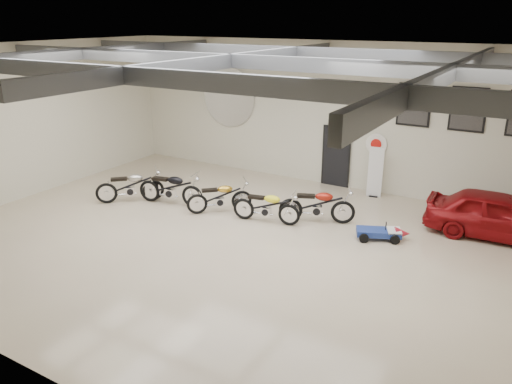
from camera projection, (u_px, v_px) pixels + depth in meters
The scene contains 18 objects.
floor at pixel (233, 244), 13.34m from camera, with size 16.00×12.00×0.01m, color #C1B093.
ceiling at pixel (230, 50), 11.67m from camera, with size 16.00×12.00×0.01m, color gray.
back_wall at pixel (325, 115), 17.38m from camera, with size 16.00×0.02×5.00m, color beige.
left_wall at pixel (27, 121), 16.32m from camera, with size 0.02×12.00×5.00m, color beige.
ceiling_beams at pixel (230, 61), 11.75m from camera, with size 15.80×11.80×0.32m, color #585A5F, non-canonical shape.
door at pixel (336, 157), 17.59m from camera, with size 0.92×0.08×2.10m, color black.
logo_plaque at pixel (229, 97), 19.15m from camera, with size 2.30×0.06×1.16m, color silver, non-canonical shape.
poster_left at pixel (414, 105), 15.72m from camera, with size 1.05×0.08×1.35m, color black, non-canonical shape.
poster_mid at pixel (468, 109), 14.96m from camera, with size 1.05×0.08×1.35m, color black, non-canonical shape.
oil_sign at pixel (376, 144), 16.71m from camera, with size 0.72×0.10×0.72m, color white, non-canonical shape.
banner_stand at pixel (375, 171), 16.53m from camera, with size 0.48×0.19×1.77m, color white, non-canonical shape.
motorcycle_silver at pixel (130, 185), 16.19m from camera, with size 2.13×0.66×1.11m, color silver, non-canonical shape.
motorcycle_black at pixel (170, 187), 15.96m from camera, with size 2.21×0.68×1.15m, color silver, non-canonical shape.
motorcycle_gold at pixel (219, 196), 15.32m from camera, with size 1.98×0.61×1.03m, color silver, non-canonical shape.
motorcycle_yellow at pixel (266, 206), 14.56m from camera, with size 2.00×0.62×1.04m, color silver, non-canonical shape.
motorcycle_red at pixel (317, 204), 14.54m from camera, with size 2.17×0.67×1.13m, color silver, non-canonical shape.
go_kart at pixel (383, 230), 13.51m from camera, with size 1.45×0.65×0.53m, color navy, non-canonical shape.
vintage_car at pixel (499, 215), 13.52m from camera, with size 3.80×1.53×1.30m, color maroon.
Camera 1 is at (6.65, -10.15, 5.75)m, focal length 35.00 mm.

